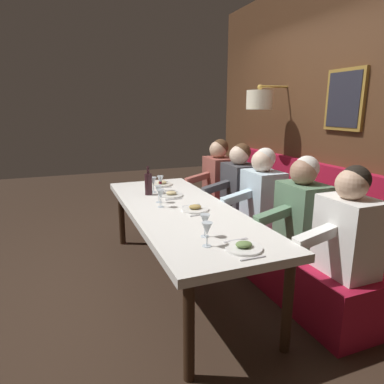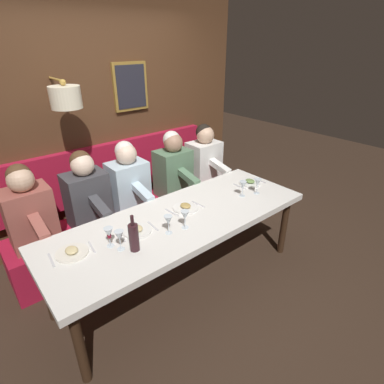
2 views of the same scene
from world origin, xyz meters
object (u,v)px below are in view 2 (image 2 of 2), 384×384
at_px(diner_near, 173,166).
at_px(wine_glass_0, 119,236).
at_px(dining_table, 182,223).
at_px(wine_glass_3, 168,221).
at_px(wine_glass_5, 109,233).
at_px(diner_middle, 128,180).
at_px(diner_farthest, 28,209).
at_px(wine_glass_1, 258,183).
at_px(diner_nearest, 204,157).
at_px(wine_bottle, 134,237).
at_px(wine_glass_4, 185,216).
at_px(wine_glass_2, 243,186).
at_px(diner_far, 87,192).

xyz_separation_m(diner_near, wine_glass_0, (-0.96, 1.22, 0.04)).
height_order(dining_table, wine_glass_0, wine_glass_0).
height_order(wine_glass_3, wine_glass_5, same).
height_order(diner_near, diner_middle, same).
distance_m(diner_farthest, wine_glass_3, 1.30).
height_order(diner_near, wine_glass_1, diner_near).
distance_m(dining_table, wine_glass_0, 0.67).
distance_m(diner_nearest, wine_glass_3, 1.65).
height_order(diner_middle, wine_glass_5, diner_middle).
distance_m(wine_glass_3, wine_bottle, 0.33).
xyz_separation_m(dining_table, wine_glass_4, (-0.16, 0.08, 0.18)).
height_order(diner_middle, diner_farthest, same).
relative_size(wine_glass_0, wine_glass_2, 1.00).
xyz_separation_m(diner_middle, wine_glass_3, (-1.01, 0.20, 0.04)).
height_order(diner_farthest, wine_glass_0, diner_farthest).
bearing_deg(wine_glass_3, diner_near, -38.53).
distance_m(diner_farthest, wine_glass_2, 2.02).
bearing_deg(wine_glass_0, wine_glass_4, -98.23).
height_order(diner_nearest, diner_farthest, same).
bearing_deg(diner_near, wine_glass_2, -170.47).
relative_size(wine_glass_3, wine_glass_5, 1.00).
xyz_separation_m(dining_table, wine_glass_1, (-0.13, -0.89, 0.18)).
bearing_deg(diner_middle, diner_nearest, -90.00).
bearing_deg(wine_glass_4, diner_near, -32.22).
distance_m(diner_near, diner_far, 1.08).
bearing_deg(wine_glass_4, diner_middle, -2.58).
bearing_deg(diner_nearest, wine_glass_4, 132.00).
bearing_deg(wine_glass_1, diner_far, 54.14).
xyz_separation_m(diner_middle, diner_farthest, (0.00, 1.01, 0.00)).
bearing_deg(wine_glass_4, wine_glass_1, -88.32).
bearing_deg(wine_glass_4, wine_glass_2, -84.12).
bearing_deg(wine_glass_4, dining_table, -28.06).
height_order(diner_near, wine_glass_5, diner_near).
bearing_deg(diner_nearest, wine_glass_2, 160.47).
xyz_separation_m(wine_glass_3, wine_bottle, (-0.02, 0.33, -0.00)).
height_order(diner_farthest, wine_glass_4, diner_farthest).
distance_m(diner_middle, wine_glass_0, 1.14).
distance_m(diner_near, wine_glass_2, 0.97).
bearing_deg(wine_glass_5, wine_bottle, -143.29).
distance_m(diner_nearest, wine_glass_2, 1.01).
xyz_separation_m(wine_glass_1, wine_glass_5, (0.14, 1.58, -0.00)).
relative_size(diner_farthest, wine_glass_0, 4.82).
bearing_deg(wine_glass_0, diner_nearest, -60.83).
distance_m(wine_glass_3, wine_glass_4, 0.15).
height_order(dining_table, wine_glass_3, wine_glass_3).
xyz_separation_m(diner_middle, wine_glass_0, (-0.96, 0.61, 0.04)).
relative_size(wine_glass_0, wine_glass_4, 1.00).
height_order(diner_farthest, wine_glass_3, diner_farthest).
bearing_deg(diner_near, wine_glass_3, 141.47).
bearing_deg(wine_glass_3, dining_table, -60.83).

